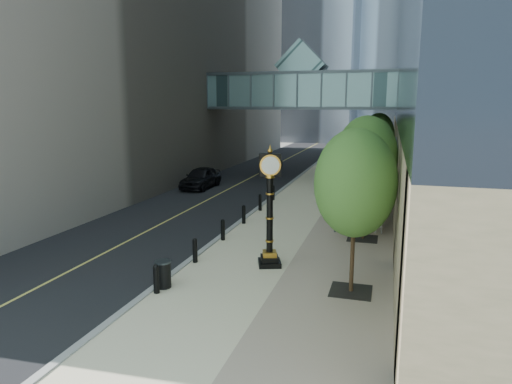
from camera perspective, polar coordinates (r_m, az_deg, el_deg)
ground at (r=14.32m, az=-4.39°, el=-15.41°), size 320.00×320.00×0.00m
road at (r=53.64m, az=3.77°, el=4.06°), size 8.00×180.00×0.02m
sidewalk at (r=52.49m, az=12.34°, el=3.71°), size 8.00×180.00×0.06m
curb at (r=52.91m, az=8.01°, el=3.92°), size 0.25×180.00×0.07m
distant_tower_c at (r=134.97m, az=12.46°, el=21.79°), size 22.00×22.00×65.00m
skywalk at (r=40.73m, az=5.73°, el=12.75°), size 17.00×4.20×5.80m
entrance_canopy at (r=26.09m, az=13.89°, el=5.84°), size 3.00×8.00×4.38m
bollard_row at (r=22.97m, az=-2.77°, el=-3.83°), size 0.20×16.20×0.90m
street_trees at (r=27.66m, az=14.26°, el=5.27°), size 2.82×28.71×5.80m
street_clock at (r=17.75m, az=1.72°, el=-3.01°), size 1.12×1.12×4.65m
trash_bin at (r=16.42m, az=-11.49°, el=-10.13°), size 0.61×0.61×0.90m
pedestrian at (r=23.32m, az=15.13°, el=-3.08°), size 0.63×0.45×1.61m
car_near at (r=35.29m, az=-6.90°, el=1.80°), size 1.96×4.76×1.61m
car_far at (r=44.31m, az=2.14°, el=3.53°), size 1.86×4.18×1.33m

